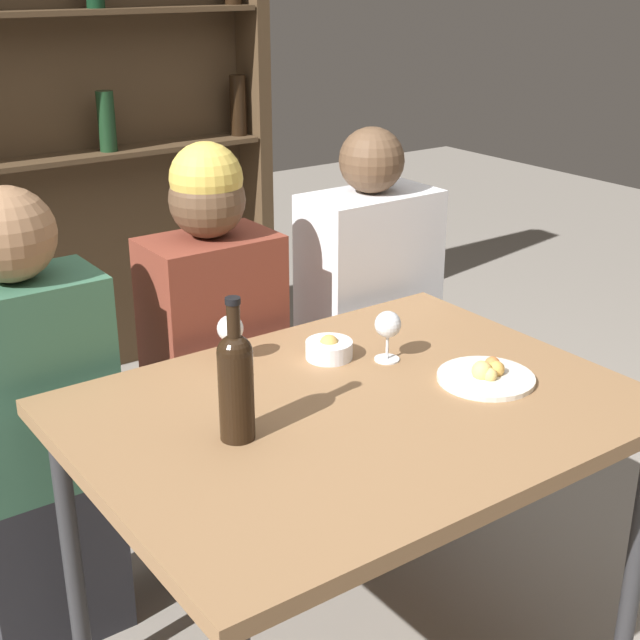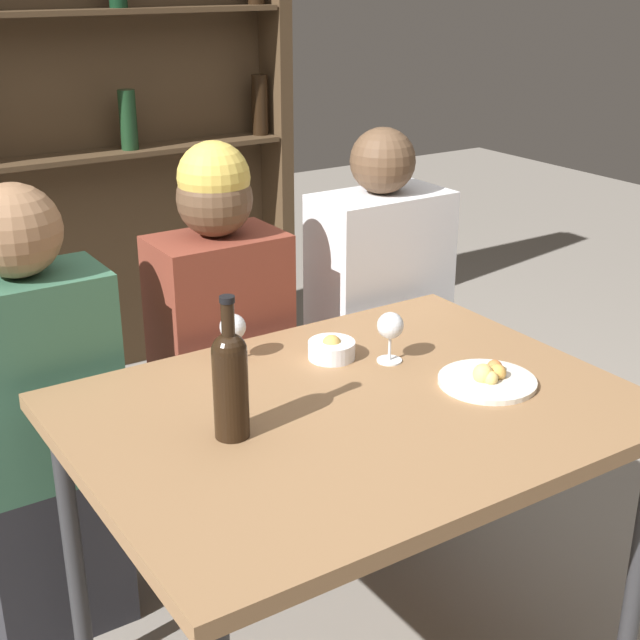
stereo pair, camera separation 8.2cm
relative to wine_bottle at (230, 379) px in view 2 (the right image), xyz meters
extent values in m
cube|color=olive|center=(0.28, -0.02, -0.14)|extent=(1.17, 0.88, 0.04)
cylinder|color=#2D2D30|center=(0.81, -0.40, -0.53)|extent=(0.04, 0.04, 0.73)
cylinder|color=#2D2D30|center=(-0.25, 0.36, -0.53)|extent=(0.04, 0.04, 0.73)
cylinder|color=#2D2D30|center=(0.81, 0.36, -0.53)|extent=(0.04, 0.04, 0.73)
cube|color=#4C3823|center=(0.28, 2.06, 0.19)|extent=(1.96, 0.02, 2.16)
cube|color=#4C3823|center=(1.26, 1.96, 0.19)|extent=(0.06, 0.18, 2.16)
cube|color=#4C3823|center=(0.28, 1.96, 0.06)|extent=(1.88, 0.18, 0.02)
cylinder|color=#19381E|center=(0.58, 1.95, 0.19)|extent=(0.07, 0.07, 0.23)
cylinder|color=black|center=(1.18, 1.96, 0.20)|extent=(0.07, 0.07, 0.25)
cube|color=#4C3823|center=(0.28, 1.96, 0.59)|extent=(1.88, 0.18, 0.02)
cylinder|color=black|center=(0.00, 0.00, -0.03)|extent=(0.07, 0.07, 0.18)
sphere|color=black|center=(0.00, 0.00, 0.06)|extent=(0.07, 0.07, 0.07)
cylinder|color=black|center=(0.00, 0.00, 0.11)|extent=(0.03, 0.03, 0.10)
cylinder|color=black|center=(0.00, 0.00, 0.16)|extent=(0.03, 0.03, 0.01)
cylinder|color=silver|center=(0.17, 0.32, -0.12)|extent=(0.06, 0.06, 0.00)
cylinder|color=silver|center=(0.17, 0.32, -0.09)|extent=(0.01, 0.01, 0.07)
sphere|color=silver|center=(0.17, 0.32, -0.04)|extent=(0.06, 0.06, 0.06)
cylinder|color=silver|center=(0.48, 0.12, -0.12)|extent=(0.06, 0.06, 0.00)
cylinder|color=silver|center=(0.48, 0.12, -0.09)|extent=(0.01, 0.01, 0.07)
sphere|color=silver|center=(0.48, 0.12, -0.03)|extent=(0.06, 0.06, 0.06)
cylinder|color=silver|center=(0.59, -0.10, -0.12)|extent=(0.22, 0.22, 0.01)
sphere|color=#C67038|center=(0.63, -0.08, -0.10)|extent=(0.04, 0.04, 0.04)
sphere|color=#E5BC66|center=(0.60, -0.10, -0.10)|extent=(0.03, 0.03, 0.03)
sphere|color=gold|center=(0.61, -0.11, -0.10)|extent=(0.04, 0.04, 0.04)
sphere|color=#E5BC66|center=(0.58, -0.10, -0.10)|extent=(0.05, 0.05, 0.05)
sphere|color=#E5BC66|center=(0.58, -0.12, -0.10)|extent=(0.03, 0.03, 0.03)
cylinder|color=white|center=(0.38, 0.21, -0.10)|extent=(0.11, 0.11, 0.04)
sphere|color=gold|center=(0.38, 0.21, -0.09)|extent=(0.05, 0.05, 0.05)
cube|color=#26262B|center=(-0.23, 0.58, -0.66)|extent=(0.34, 0.22, 0.45)
cube|color=#38664C|center=(-0.23, 0.58, -0.18)|extent=(0.38, 0.22, 0.52)
sphere|color=#8C6647|center=(-0.23, 0.58, 0.19)|extent=(0.22, 0.22, 0.22)
cube|color=#26262B|center=(0.27, 0.58, -0.66)|extent=(0.31, 0.22, 0.45)
cube|color=brown|center=(0.27, 0.58, -0.17)|extent=(0.34, 0.22, 0.54)
sphere|color=brown|center=(0.27, 0.58, 0.20)|extent=(0.19, 0.19, 0.19)
sphere|color=gold|center=(0.27, 0.58, 0.25)|extent=(0.18, 0.18, 0.18)
cube|color=#26262B|center=(0.80, 0.58, -0.66)|extent=(0.36, 0.22, 0.45)
cube|color=white|center=(0.80, 0.58, -0.15)|extent=(0.40, 0.22, 0.58)
sphere|color=brown|center=(0.80, 0.58, 0.24)|extent=(0.19, 0.19, 0.19)
camera|label=1|loc=(-0.77, -1.36, 0.75)|focal=50.00mm
camera|label=2|loc=(-0.70, -1.40, 0.75)|focal=50.00mm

